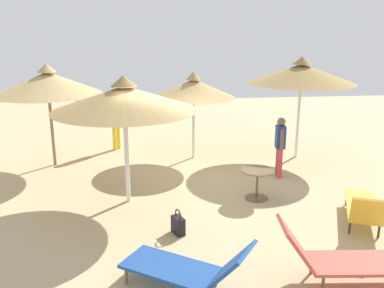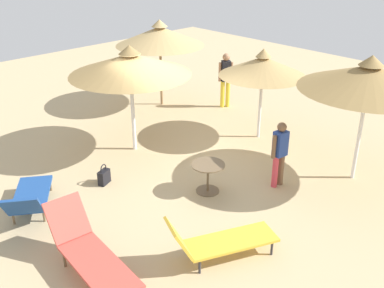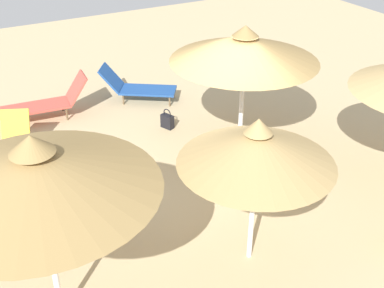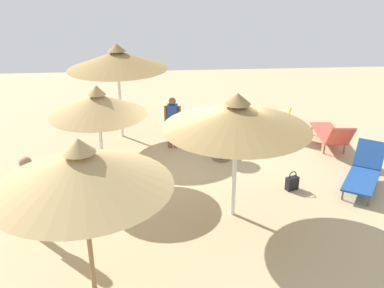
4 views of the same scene
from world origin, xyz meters
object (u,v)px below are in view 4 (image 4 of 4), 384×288
object	(u,v)px
parasol_umbrella_back	(237,116)
parasol_umbrella_far_right	(98,105)
person_standing_back	(30,192)
person_standing_center	(173,120)
lounge_chair_front	(331,134)
side_table_round	(222,143)
parasol_umbrella_far_left	(117,60)
lounge_chair_near_left	(261,123)
lounge_chair_near_right	(364,172)
handbag	(292,183)
parasol_umbrella_edge	(81,169)

from	to	relation	value
parasol_umbrella_back	parasol_umbrella_far_right	size ratio (longest dim) A/B	1.21
person_standing_back	person_standing_center	bearing A→B (deg)	-34.35
parasol_umbrella_back	person_standing_center	distance (m)	4.10
parasol_umbrella_far_right	lounge_chair_front	bearing A→B (deg)	-76.33
lounge_chair_front	side_table_round	bearing A→B (deg)	98.37
parasol_umbrella_far_left	person_standing_center	xyz separation A→B (m)	(-0.99, -1.54, -1.53)
parasol_umbrella_back	lounge_chair_near_left	size ratio (longest dim) A/B	1.49
lounge_chair_near_right	person_standing_center	xyz separation A→B (m)	(2.69, 4.48, 0.46)
parasol_umbrella_far_right	lounge_chair_front	world-z (taller)	parasol_umbrella_far_right
lounge_chair_front	parasol_umbrella_far_right	bearing A→B (deg)	103.67
lounge_chair_front	parasol_umbrella_far_left	bearing A→B (deg)	76.99
person_standing_center	person_standing_back	size ratio (longest dim) A/B	0.87
parasol_umbrella_back	lounge_chair_front	xyz separation A→B (m)	(3.27, -3.40, -1.81)
handbag	side_table_round	bearing A→B (deg)	38.02
person_standing_back	side_table_round	bearing A→B (deg)	-51.61
parasol_umbrella_back	parasol_umbrella_far_left	size ratio (longest dim) A/B	1.01
parasol_umbrella_back	lounge_chair_near_right	distance (m)	3.94
parasol_umbrella_back	parasol_umbrella_far_left	xyz separation A→B (m)	(4.67, 2.68, 0.13)
side_table_round	person_standing_center	bearing A→B (deg)	55.47
parasol_umbrella_far_left	lounge_chair_near_right	distance (m)	7.33
lounge_chair_near_left	side_table_round	size ratio (longest dim) A/B	2.76
lounge_chair_front	person_standing_center	world-z (taller)	person_standing_center
lounge_chair_front	person_standing_center	bearing A→B (deg)	84.80
parasol_umbrella_back	lounge_chair_near_left	distance (m)	5.11
lounge_chair_front	lounge_chair_near_right	bearing A→B (deg)	178.46
lounge_chair_near_left	handbag	world-z (taller)	lounge_chair_near_left
lounge_chair_near_left	parasol_umbrella_far_left	bearing A→B (deg)	87.23
parasol_umbrella_far_right	side_table_round	bearing A→B (deg)	-70.99
parasol_umbrella_edge	parasol_umbrella_far_left	world-z (taller)	parasol_umbrella_far_left
parasol_umbrella_edge	parasol_umbrella_far_left	xyz separation A→B (m)	(6.75, -0.00, 0.16)
parasol_umbrella_far_right	lounge_chair_near_right	world-z (taller)	parasol_umbrella_far_right
parasol_umbrella_edge	parasol_umbrella_far_right	bearing A→B (deg)	3.59
lounge_chair_front	side_table_round	distance (m)	3.28
parasol_umbrella_edge	parasol_umbrella_far_left	bearing A→B (deg)	-0.00
lounge_chair_near_left	parasol_umbrella_far_right	bearing A→B (deg)	120.98
parasol_umbrella_edge	parasol_umbrella_far_right	world-z (taller)	parasol_umbrella_edge
parasol_umbrella_back	parasol_umbrella_edge	bearing A→B (deg)	127.80
parasol_umbrella_back	person_standing_center	bearing A→B (deg)	17.28
parasol_umbrella_far_right	lounge_chair_near_left	size ratio (longest dim) A/B	1.22
parasol_umbrella_edge	parasol_umbrella_far_left	size ratio (longest dim) A/B	0.93
parasol_umbrella_far_left	lounge_chair_front	xyz separation A→B (m)	(-1.40, -6.08, -1.95)
parasol_umbrella_far_left	side_table_round	bearing A→B (deg)	-123.61
lounge_chair_front	person_standing_back	bearing A→B (deg)	116.98
lounge_chair_front	person_standing_back	xyz separation A→B (m)	(-3.77, 7.40, 0.56)
parasol_umbrella_far_left	person_standing_back	bearing A→B (deg)	165.69
lounge_chair_front	lounge_chair_near_left	xyz separation A→B (m)	(1.20, 1.77, -0.06)
parasol_umbrella_back	side_table_round	distance (m)	3.32
side_table_round	parasol_umbrella_far_left	bearing A→B (deg)	56.39
parasol_umbrella_back	lounge_chair_front	size ratio (longest dim) A/B	1.35
parasol_umbrella_far_right	lounge_chair_front	distance (m)	6.68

